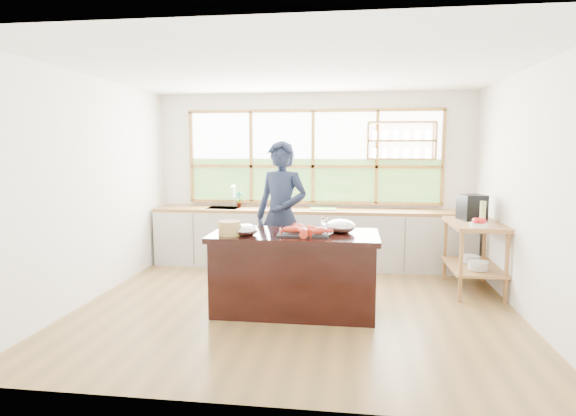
% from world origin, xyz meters
% --- Properties ---
extents(ground_plane, '(5.00, 5.00, 0.00)m').
position_xyz_m(ground_plane, '(0.00, 0.00, 0.00)').
color(ground_plane, olive).
extents(room_shell, '(5.02, 4.52, 2.71)m').
position_xyz_m(room_shell, '(0.02, 0.51, 1.75)').
color(room_shell, white).
rests_on(room_shell, ground_plane).
extents(back_counter, '(4.90, 0.63, 0.90)m').
position_xyz_m(back_counter, '(-0.02, 1.94, 0.45)').
color(back_counter, '#B7B4AC').
rests_on(back_counter, ground_plane).
extents(right_shelf_unit, '(0.62, 1.10, 0.90)m').
position_xyz_m(right_shelf_unit, '(2.19, 0.89, 0.60)').
color(right_shelf_unit, '#A26C35').
rests_on(right_shelf_unit, ground_plane).
extents(island, '(1.85, 0.90, 0.90)m').
position_xyz_m(island, '(0.00, -0.20, 0.45)').
color(island, black).
rests_on(island, ground_plane).
extents(cook, '(0.82, 0.66, 1.93)m').
position_xyz_m(cook, '(-0.27, 0.64, 0.97)').
color(cook, '#182038').
rests_on(cook, ground_plane).
extents(potted_plant, '(0.14, 0.10, 0.26)m').
position_xyz_m(potted_plant, '(-1.16, 2.00, 1.03)').
color(potted_plant, slate).
rests_on(potted_plant, back_counter).
extents(cutting_board, '(0.43, 0.35, 0.01)m').
position_xyz_m(cutting_board, '(0.19, 1.94, 0.91)').
color(cutting_board, '#62AC3F').
rests_on(cutting_board, back_counter).
extents(espresso_machine, '(0.36, 0.38, 0.33)m').
position_xyz_m(espresso_machine, '(2.19, 1.09, 1.07)').
color(espresso_machine, black).
rests_on(espresso_machine, right_shelf_unit).
extents(wine_bottle, '(0.09, 0.09, 0.29)m').
position_xyz_m(wine_bottle, '(2.24, 0.75, 1.05)').
color(wine_bottle, '#A4C066').
rests_on(wine_bottle, right_shelf_unit).
extents(fruit_bowl, '(0.23, 0.23, 0.11)m').
position_xyz_m(fruit_bowl, '(2.14, 0.51, 0.95)').
color(fruit_bowl, silver).
rests_on(fruit_bowl, right_shelf_unit).
extents(slate_board, '(0.56, 0.42, 0.02)m').
position_xyz_m(slate_board, '(0.10, -0.28, 0.91)').
color(slate_board, black).
rests_on(slate_board, island).
extents(lobster_pile, '(0.52, 0.48, 0.08)m').
position_xyz_m(lobster_pile, '(0.13, -0.31, 0.96)').
color(lobster_pile, '#C7471E').
rests_on(lobster_pile, slate_board).
extents(mixing_bowl_left, '(0.27, 0.27, 0.13)m').
position_xyz_m(mixing_bowl_left, '(-0.51, -0.39, 0.96)').
color(mixing_bowl_left, silver).
rests_on(mixing_bowl_left, island).
extents(mixing_bowl_right, '(0.33, 0.33, 0.16)m').
position_xyz_m(mixing_bowl_right, '(0.51, -0.09, 0.97)').
color(mixing_bowl_right, silver).
rests_on(mixing_bowl_right, island).
extents(wine_glass, '(0.08, 0.08, 0.22)m').
position_xyz_m(wine_glass, '(0.34, -0.41, 1.06)').
color(wine_glass, silver).
rests_on(wine_glass, island).
extents(wicker_basket, '(0.24, 0.24, 0.16)m').
position_xyz_m(wicker_basket, '(-0.68, -0.43, 0.98)').
color(wicker_basket, tan).
rests_on(wicker_basket, island).
extents(parchment_roll, '(0.13, 0.31, 0.08)m').
position_xyz_m(parchment_roll, '(-0.77, -0.08, 0.94)').
color(parchment_roll, silver).
rests_on(parchment_roll, island).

